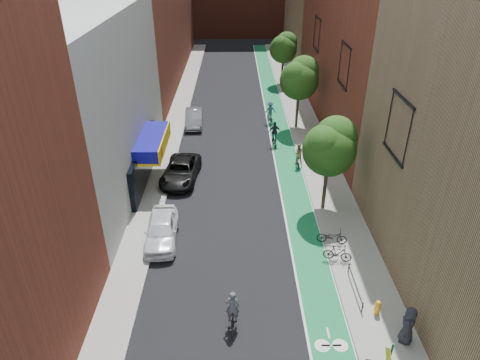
{
  "coord_description": "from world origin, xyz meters",
  "views": [
    {
      "loc": [
        -0.23,
        -13.81,
        15.78
      ],
      "look_at": [
        0.1,
        11.34,
        1.5
      ],
      "focal_mm": 32.0,
      "sensor_mm": 36.0,
      "label": 1
    }
  ],
  "objects_px": {
    "parked_car_white": "(161,230)",
    "cyclist_lane_mid": "(275,136)",
    "fire_hydrant": "(378,307)",
    "parked_car_silver": "(194,118)",
    "cyclist_lane_far": "(270,113)",
    "pedestrian": "(408,325)",
    "parked_car_black": "(181,171)",
    "cyclist_lead": "(232,316)",
    "cyclist_lane_near": "(298,157)"
  },
  "relations": [
    {
      "from": "parked_car_white",
      "to": "parked_car_silver",
      "type": "height_order",
      "value": "parked_car_white"
    },
    {
      "from": "cyclist_lane_near",
      "to": "pedestrian",
      "type": "relative_size",
      "value": 1.02
    },
    {
      "from": "cyclist_lane_mid",
      "to": "fire_hydrant",
      "type": "relative_size",
      "value": 2.73
    },
    {
      "from": "cyclist_lead",
      "to": "pedestrian",
      "type": "xyz_separation_m",
      "value": [
        7.66,
        -0.99,
        0.38
      ]
    },
    {
      "from": "cyclist_lane_far",
      "to": "cyclist_lane_mid",
      "type": "bearing_deg",
      "value": 75.21
    },
    {
      "from": "parked_car_white",
      "to": "cyclist_lane_mid",
      "type": "relative_size",
      "value": 2.09
    },
    {
      "from": "cyclist_lane_mid",
      "to": "cyclist_lane_near",
      "type": "bearing_deg",
      "value": 103.92
    },
    {
      "from": "parked_car_silver",
      "to": "parked_car_black",
      "type": "bearing_deg",
      "value": -93.34
    },
    {
      "from": "pedestrian",
      "to": "fire_hydrant",
      "type": "relative_size",
      "value": 2.41
    },
    {
      "from": "parked_car_black",
      "to": "cyclist_lead",
      "type": "bearing_deg",
      "value": -69.18
    },
    {
      "from": "cyclist_lane_near",
      "to": "fire_hydrant",
      "type": "bearing_deg",
      "value": 94.45
    },
    {
      "from": "parked_car_white",
      "to": "parked_car_silver",
      "type": "distance_m",
      "value": 18.07
    },
    {
      "from": "cyclist_lane_near",
      "to": "cyclist_lane_far",
      "type": "distance_m",
      "value": 9.41
    },
    {
      "from": "cyclist_lane_mid",
      "to": "cyclist_lane_far",
      "type": "height_order",
      "value": "cyclist_lane_mid"
    },
    {
      "from": "cyclist_lane_near",
      "to": "fire_hydrant",
      "type": "relative_size",
      "value": 2.45
    },
    {
      "from": "parked_car_silver",
      "to": "cyclist_lane_near",
      "type": "xyz_separation_m",
      "value": [
        8.83,
        -8.69,
        0.1
      ]
    },
    {
      "from": "cyclist_lane_mid",
      "to": "cyclist_lane_far",
      "type": "xyz_separation_m",
      "value": [
        -0.0,
        5.32,
        0.1
      ]
    },
    {
      "from": "parked_car_white",
      "to": "cyclist_lead",
      "type": "height_order",
      "value": "cyclist_lead"
    },
    {
      "from": "parked_car_black",
      "to": "pedestrian",
      "type": "height_order",
      "value": "pedestrian"
    },
    {
      "from": "parked_car_silver",
      "to": "cyclist_lead",
      "type": "relative_size",
      "value": 2.14
    },
    {
      "from": "parked_car_white",
      "to": "cyclist_lead",
      "type": "distance_m",
      "value": 7.85
    },
    {
      "from": "parked_car_white",
      "to": "cyclist_lane_near",
      "type": "xyz_separation_m",
      "value": [
        9.3,
        9.37,
        0.07
      ]
    },
    {
      "from": "parked_car_silver",
      "to": "cyclist_lane_near",
      "type": "bearing_deg",
      "value": -47.21
    },
    {
      "from": "cyclist_lane_mid",
      "to": "parked_car_white",
      "type": "bearing_deg",
      "value": 52.9
    },
    {
      "from": "cyclist_lane_near",
      "to": "cyclist_lane_mid",
      "type": "xyz_separation_m",
      "value": [
        -1.5,
        3.97,
        0.02
      ]
    },
    {
      "from": "cyclist_lane_near",
      "to": "fire_hydrant",
      "type": "height_order",
      "value": "cyclist_lane_near"
    },
    {
      "from": "parked_car_silver",
      "to": "cyclist_lead",
      "type": "height_order",
      "value": "cyclist_lead"
    },
    {
      "from": "parked_car_silver",
      "to": "cyclist_lane_mid",
      "type": "relative_size",
      "value": 2.08
    },
    {
      "from": "cyclist_lane_near",
      "to": "cyclist_lane_mid",
      "type": "height_order",
      "value": "cyclist_lane_mid"
    },
    {
      "from": "parked_car_white",
      "to": "fire_hydrant",
      "type": "relative_size",
      "value": 5.71
    },
    {
      "from": "cyclist_lane_mid",
      "to": "pedestrian",
      "type": "xyz_separation_m",
      "value": [
        4.07,
        -20.94,
        0.24
      ]
    },
    {
      "from": "parked_car_white",
      "to": "cyclist_lead",
      "type": "bearing_deg",
      "value": -60.44
    },
    {
      "from": "cyclist_lane_mid",
      "to": "fire_hydrant",
      "type": "bearing_deg",
      "value": 92.84
    },
    {
      "from": "cyclist_lead",
      "to": "cyclist_lane_mid",
      "type": "xyz_separation_m",
      "value": [
        3.59,
        19.96,
        0.13
      ]
    },
    {
      "from": "parked_car_white",
      "to": "cyclist_lane_far",
      "type": "bearing_deg",
      "value": 64.41
    },
    {
      "from": "cyclist_lane_far",
      "to": "cyclist_lane_near",
      "type": "bearing_deg",
      "value": 84.39
    },
    {
      "from": "parked_car_white",
      "to": "cyclist_lane_far",
      "type": "distance_m",
      "value": 20.22
    },
    {
      "from": "parked_car_black",
      "to": "cyclist_lane_far",
      "type": "relative_size",
      "value": 2.44
    },
    {
      "from": "parked_car_white",
      "to": "parked_car_black",
      "type": "bearing_deg",
      "value": 84.45
    },
    {
      "from": "parked_car_white",
      "to": "fire_hydrant",
      "type": "distance_m",
      "value": 12.62
    },
    {
      "from": "parked_car_silver",
      "to": "cyclist_lead",
      "type": "bearing_deg",
      "value": -84.04
    },
    {
      "from": "fire_hydrant",
      "to": "cyclist_lane_far",
      "type": "bearing_deg",
      "value": 97.57
    },
    {
      "from": "parked_car_black",
      "to": "cyclist_lane_near",
      "type": "height_order",
      "value": "cyclist_lane_near"
    },
    {
      "from": "cyclist_lane_near",
      "to": "cyclist_lane_mid",
      "type": "bearing_deg",
      "value": -71.45
    },
    {
      "from": "fire_hydrant",
      "to": "parked_car_black",
      "type": "bearing_deg",
      "value": 128.65
    },
    {
      "from": "fire_hydrant",
      "to": "pedestrian",
      "type": "bearing_deg",
      "value": -63.45
    },
    {
      "from": "parked_car_white",
      "to": "cyclist_lead",
      "type": "xyz_separation_m",
      "value": [
        4.21,
        -6.62,
        -0.04
      ]
    },
    {
      "from": "parked_car_silver",
      "to": "fire_hydrant",
      "type": "distance_m",
      "value": 26.32
    },
    {
      "from": "fire_hydrant",
      "to": "cyclist_lane_near",
      "type": "bearing_deg",
      "value": 96.6
    },
    {
      "from": "parked_car_silver",
      "to": "cyclist_lane_far",
      "type": "xyz_separation_m",
      "value": [
        7.33,
        0.6,
        0.23
      ]
    }
  ]
}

